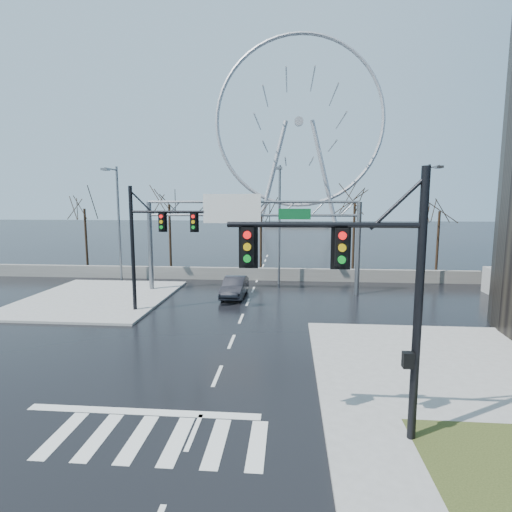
# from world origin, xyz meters

# --- Properties ---
(ground) EXTENTS (260.00, 260.00, 0.00)m
(ground) POSITION_xyz_m (0.00, 0.00, 0.00)
(ground) COLOR black
(ground) RESTS_ON ground
(sidewalk_right_ext) EXTENTS (12.00, 10.00, 0.15)m
(sidewalk_right_ext) POSITION_xyz_m (10.00, 2.00, 0.07)
(sidewalk_right_ext) COLOR gray
(sidewalk_right_ext) RESTS_ON ground
(sidewalk_far) EXTENTS (10.00, 12.00, 0.15)m
(sidewalk_far) POSITION_xyz_m (-11.00, 12.00, 0.07)
(sidewalk_far) COLOR gray
(sidewalk_far) RESTS_ON ground
(barrier_wall) EXTENTS (52.00, 0.50, 1.10)m
(barrier_wall) POSITION_xyz_m (0.00, 20.00, 0.55)
(barrier_wall) COLOR slate
(barrier_wall) RESTS_ON ground
(signal_mast_near) EXTENTS (5.52, 0.41, 8.00)m
(signal_mast_near) POSITION_xyz_m (5.14, -4.04, 4.87)
(signal_mast_near) COLOR black
(signal_mast_near) RESTS_ON ground
(signal_mast_far) EXTENTS (4.72, 0.41, 8.00)m
(signal_mast_far) POSITION_xyz_m (-5.87, 8.96, 4.83)
(signal_mast_far) COLOR black
(signal_mast_far) RESTS_ON ground
(sign_gantry) EXTENTS (16.36, 0.40, 7.60)m
(sign_gantry) POSITION_xyz_m (-0.38, 14.96, 5.18)
(sign_gantry) COLOR slate
(sign_gantry) RESTS_ON ground
(streetlight_left) EXTENTS (0.50, 2.55, 10.00)m
(streetlight_left) POSITION_xyz_m (-12.00, 18.16, 5.89)
(streetlight_left) COLOR slate
(streetlight_left) RESTS_ON ground
(streetlight_mid) EXTENTS (0.50, 2.55, 10.00)m
(streetlight_mid) POSITION_xyz_m (2.00, 18.16, 5.89)
(streetlight_mid) COLOR slate
(streetlight_mid) RESTS_ON ground
(streetlight_right) EXTENTS (0.50, 2.55, 10.00)m
(streetlight_right) POSITION_xyz_m (14.00, 18.16, 5.89)
(streetlight_right) COLOR slate
(streetlight_right) RESTS_ON ground
(tree_far_left) EXTENTS (3.50, 3.50, 7.00)m
(tree_far_left) POSITION_xyz_m (-18.00, 24.00, 5.57)
(tree_far_left) COLOR black
(tree_far_left) RESTS_ON ground
(tree_left) EXTENTS (3.75, 3.75, 7.50)m
(tree_left) POSITION_xyz_m (-9.00, 23.50, 5.98)
(tree_left) COLOR black
(tree_left) RESTS_ON ground
(tree_center) EXTENTS (3.25, 3.25, 6.50)m
(tree_center) POSITION_xyz_m (0.00, 24.50, 5.17)
(tree_center) COLOR black
(tree_center) RESTS_ON ground
(tree_right) EXTENTS (3.90, 3.90, 7.80)m
(tree_right) POSITION_xyz_m (9.00, 23.50, 6.22)
(tree_right) COLOR black
(tree_right) RESTS_ON ground
(tree_far_right) EXTENTS (3.40, 3.40, 6.80)m
(tree_far_right) POSITION_xyz_m (17.00, 24.00, 5.41)
(tree_far_right) COLOR black
(tree_far_right) RESTS_ON ground
(ferris_wheel) EXTENTS (45.00, 6.00, 50.91)m
(ferris_wheel) POSITION_xyz_m (5.00, 95.00, 26.13)
(ferris_wheel) COLOR gray
(ferris_wheel) RESTS_ON ground
(car) EXTENTS (1.70, 4.49, 1.46)m
(car) POSITION_xyz_m (-1.17, 13.60, 0.73)
(car) COLOR black
(car) RESTS_ON ground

